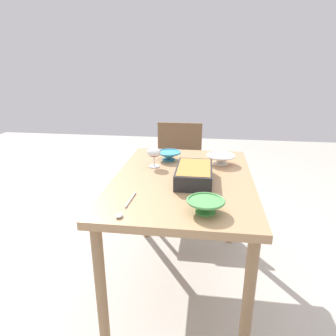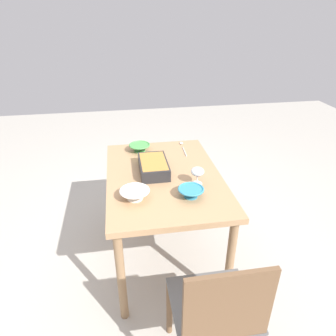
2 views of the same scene
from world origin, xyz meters
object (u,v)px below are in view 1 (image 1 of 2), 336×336
(serving_bowl, at_px, (221,159))
(chair, at_px, (178,167))
(wine_glass, at_px, (154,153))
(small_bowl, at_px, (206,205))
(serving_spoon, at_px, (124,209))
(casserole_dish, at_px, (194,173))
(mixing_bowl, at_px, (169,155))
(dining_table, at_px, (183,191))

(serving_bowl, bearing_deg, chair, -152.76)
(wine_glass, bearing_deg, small_bowl, 29.96)
(chair, xyz_separation_m, wine_glass, (0.78, -0.08, 0.36))
(serving_bowl, relative_size, serving_spoon, 0.67)
(serving_bowl, bearing_deg, casserole_dish, -25.55)
(casserole_dish, relative_size, small_bowl, 1.93)
(mixing_bowl, height_order, serving_spoon, mixing_bowl)
(mixing_bowl, bearing_deg, serving_spoon, -7.92)
(wine_glass, bearing_deg, serving_spoon, -2.74)
(serving_spoon, bearing_deg, mixing_bowl, 172.08)
(casserole_dish, distance_m, serving_bowl, 0.36)
(casserole_dish, bearing_deg, serving_spoon, -36.74)
(dining_table, distance_m, wine_glass, 0.31)
(small_bowl, bearing_deg, serving_spoon, -85.09)
(chair, xyz_separation_m, small_bowl, (1.36, 0.26, 0.30))
(wine_glass, height_order, mixing_bowl, wine_glass)
(wine_glass, distance_m, mixing_bowl, 0.17)
(serving_bowl, height_order, serving_spoon, serving_bowl)
(dining_table, height_order, mixing_bowl, mixing_bowl)
(dining_table, distance_m, chair, 0.96)
(dining_table, bearing_deg, chair, -172.63)
(serving_bowl, distance_m, serving_spoon, 0.86)
(chair, bearing_deg, serving_spoon, -4.50)
(dining_table, bearing_deg, casserole_dish, 49.53)
(small_bowl, bearing_deg, mixing_bowl, -160.32)
(wine_glass, distance_m, casserole_dish, 0.35)
(serving_bowl, xyz_separation_m, serving_spoon, (0.73, -0.45, -0.03))
(dining_table, distance_m, serving_bowl, 0.37)
(serving_spoon, bearing_deg, small_bowl, 94.91)
(casserole_dish, bearing_deg, chair, -169.37)
(wine_glass, bearing_deg, chair, 174.11)
(chair, bearing_deg, mixing_bowl, -0.34)
(dining_table, height_order, wine_glass, wine_glass)
(casserole_dish, distance_m, serving_spoon, 0.50)
(serving_bowl, bearing_deg, small_bowl, -7.13)
(chair, bearing_deg, serving_bowl, 27.24)
(dining_table, relative_size, mixing_bowl, 7.07)
(dining_table, bearing_deg, serving_bowl, 140.80)
(chair, bearing_deg, dining_table, 7.37)
(mixing_bowl, bearing_deg, serving_bowl, 84.21)
(dining_table, bearing_deg, small_bowl, 17.81)
(dining_table, xyz_separation_m, small_bowl, (0.42, 0.14, 0.12))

